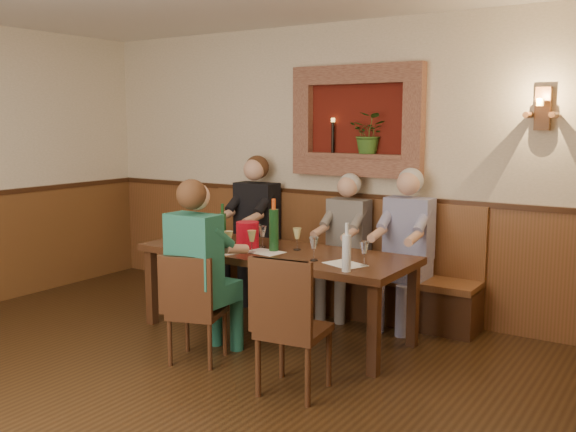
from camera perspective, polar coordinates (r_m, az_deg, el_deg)
name	(u,v)px	position (r m, az deg, el deg)	size (l,w,h in m)	color
ground_plane	(113,414)	(4.42, -15.32, -16.62)	(6.00, 6.00, 0.00)	black
room_shell	(100,115)	(4.02, -16.38, 8.62)	(6.04, 6.04, 2.82)	beige
wainscoting	(109,326)	(4.21, -15.64, -9.36)	(6.02, 6.02, 1.15)	brown
wall_niche	(360,126)	(6.23, 6.40, 7.98)	(1.36, 0.30, 1.06)	#57140C
wall_sconce	(543,110)	(5.67, 21.69, 8.78)	(0.25, 0.20, 0.35)	brown
dining_table	(275,259)	(5.54, -1.15, -3.82)	(2.40, 0.90, 0.75)	#3A2311
bench	(329,276)	(6.40, 3.63, -5.35)	(3.00, 0.45, 1.11)	#381E0F
chair_near_left	(197,330)	(5.08, -8.10, -10.02)	(0.48, 0.48, 0.86)	#3A2311
chair_near_right	(293,353)	(4.48, 0.44, -12.08)	(0.48, 0.48, 0.97)	#3A2311
person_bench_left	(252,240)	(6.70, -3.25, -2.12)	(0.45, 0.55, 1.50)	black
person_bench_mid	(344,258)	(6.15, 5.00, -3.71)	(0.39, 0.48, 1.36)	#524D4B
person_bench_right	(404,262)	(5.89, 10.28, -4.02)	(0.42, 0.52, 1.44)	navy
person_chair_front	(203,285)	(5.05, -7.61, -6.12)	(0.42, 0.51, 1.42)	#184954
spittoon_bucket	(248,235)	(5.63, -3.62, -1.68)	(0.20, 0.20, 0.23)	red
wine_bottle_green_a	(274,229)	(5.46, -1.27, -1.17)	(0.09, 0.09, 0.45)	#19471E
wine_bottle_green_b	(223,227)	(5.90, -5.83, -0.95)	(0.08, 0.08, 0.36)	#19471E
water_bottle	(347,252)	(4.75, 5.23, -3.20)	(0.08, 0.08, 0.36)	silver
tasting_sheet_a	(187,242)	(5.96, -8.97, -2.29)	(0.30, 0.21, 0.00)	white
tasting_sheet_b	(265,252)	(5.44, -2.06, -3.21)	(0.30, 0.22, 0.00)	white
tasting_sheet_c	(345,264)	(5.00, 5.10, -4.29)	(0.31, 0.22, 0.00)	white
tasting_sheet_d	(226,252)	(5.48, -5.52, -3.17)	(0.27, 0.19, 0.00)	white
wine_glass_0	(179,230)	(6.05, -9.68, -1.24)	(0.08, 0.08, 0.19)	#D4CF7F
wine_glass_1	(221,230)	(5.99, -6.00, -1.26)	(0.08, 0.08, 0.19)	white
wine_glass_2	(203,237)	(5.66, -7.60, -1.87)	(0.08, 0.08, 0.19)	#D4CF7F
wine_glass_3	(257,235)	(5.72, -2.79, -1.68)	(0.08, 0.08, 0.19)	white
wine_glass_4	(252,242)	(5.41, -3.23, -2.28)	(0.08, 0.08, 0.19)	#D4CF7F
wine_glass_5	(297,239)	(5.52, 0.82, -2.05)	(0.08, 0.08, 0.19)	#D4CF7F
wine_glass_6	(314,249)	(5.10, 2.31, -2.93)	(0.08, 0.08, 0.19)	white
wine_glass_7	(346,246)	(5.22, 5.21, -2.69)	(0.08, 0.08, 0.19)	#D4CF7F
wine_glass_8	(364,254)	(4.95, 6.78, -3.35)	(0.08, 0.08, 0.19)	white
wine_glass_9	(229,242)	(5.39, -5.31, -2.35)	(0.08, 0.08, 0.19)	#D4CF7F
wine_glass_10	(262,237)	(5.64, -2.28, -1.84)	(0.08, 0.08, 0.19)	white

